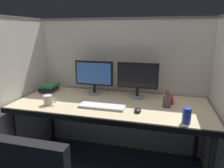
% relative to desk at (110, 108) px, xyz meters
% --- Properties ---
extents(cubicle_partition_rear, '(2.21, 0.06, 1.57)m').
position_rel_desk_xyz_m(cubicle_partition_rear, '(0.00, 0.46, 0.10)').
color(cubicle_partition_rear, beige).
rests_on(cubicle_partition_rear, ground).
extents(cubicle_partition_left, '(0.06, 1.41, 1.57)m').
position_rel_desk_xyz_m(cubicle_partition_left, '(-0.99, -0.09, 0.10)').
color(cubicle_partition_left, beige).
rests_on(cubicle_partition_left, ground).
extents(cubicle_partition_right, '(0.06, 1.41, 1.57)m').
position_rel_desk_xyz_m(cubicle_partition_right, '(0.99, -0.09, 0.10)').
color(cubicle_partition_right, beige).
rests_on(cubicle_partition_right, ground).
extents(desk, '(1.90, 0.80, 0.74)m').
position_rel_desk_xyz_m(desk, '(0.00, 0.00, 0.00)').
color(desk, beige).
rests_on(desk, ground).
extents(monitor_left, '(0.43, 0.17, 0.37)m').
position_rel_desk_xyz_m(monitor_left, '(-0.26, 0.25, 0.27)').
color(monitor_left, gray).
rests_on(monitor_left, desk).
extents(monitor_right, '(0.43, 0.17, 0.37)m').
position_rel_desk_xyz_m(monitor_right, '(0.23, 0.25, 0.27)').
color(monitor_right, gray).
rests_on(monitor_right, desk).
extents(keyboard_main, '(0.43, 0.15, 0.02)m').
position_rel_desk_xyz_m(keyboard_main, '(-0.05, -0.12, 0.06)').
color(keyboard_main, silver).
rests_on(keyboard_main, desk).
extents(computer_mouse, '(0.06, 0.10, 0.04)m').
position_rel_desk_xyz_m(computer_mouse, '(0.29, -0.16, 0.07)').
color(computer_mouse, black).
rests_on(computer_mouse, desk).
extents(coffee_mug, '(0.13, 0.08, 0.09)m').
position_rel_desk_xyz_m(coffee_mug, '(-0.57, -0.19, 0.10)').
color(coffee_mug, silver).
rests_on(coffee_mug, desk).
extents(soda_can, '(0.07, 0.07, 0.12)m').
position_rel_desk_xyz_m(soda_can, '(0.68, -0.28, 0.11)').
color(soda_can, '#263FB2').
rests_on(soda_can, desk).
extents(pen_cup, '(0.08, 0.08, 0.17)m').
position_rel_desk_xyz_m(pen_cup, '(0.54, 0.03, 0.10)').
color(pen_cup, '#4C4742').
rests_on(pen_cup, desk).
extents(red_stapler, '(0.04, 0.15, 0.06)m').
position_rel_desk_xyz_m(red_stapler, '(0.58, 0.19, 0.08)').
color(red_stapler, red).
rests_on(red_stapler, desk).
extents(book_stack, '(0.16, 0.23, 0.09)m').
position_rel_desk_xyz_m(book_stack, '(-0.80, 0.21, 0.09)').
color(book_stack, '#4C3366').
rests_on(book_stack, desk).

